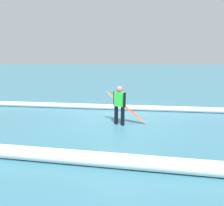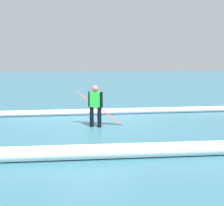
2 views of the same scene
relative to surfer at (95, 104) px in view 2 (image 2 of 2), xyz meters
name	(u,v)px [view 2 (image 2 of 2)]	position (x,y,z in m)	size (l,w,h in m)	color
ground_plane	(90,124)	(0.17, -0.48, -0.79)	(172.17, 172.17, 0.00)	teal
surfer	(95,104)	(0.00, 0.00, 0.00)	(0.48, 0.34, 1.41)	black
surfboard	(100,108)	(-0.18, -0.37, -0.20)	(1.63, 0.47, 1.21)	#E55926
wave_crest_foreground	(13,114)	(3.16, -2.49, -0.67)	(0.25, 0.25, 22.75)	white
wave_crest_midground	(128,151)	(-0.43, 3.51, -0.62)	(0.34, 0.34, 22.05)	white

